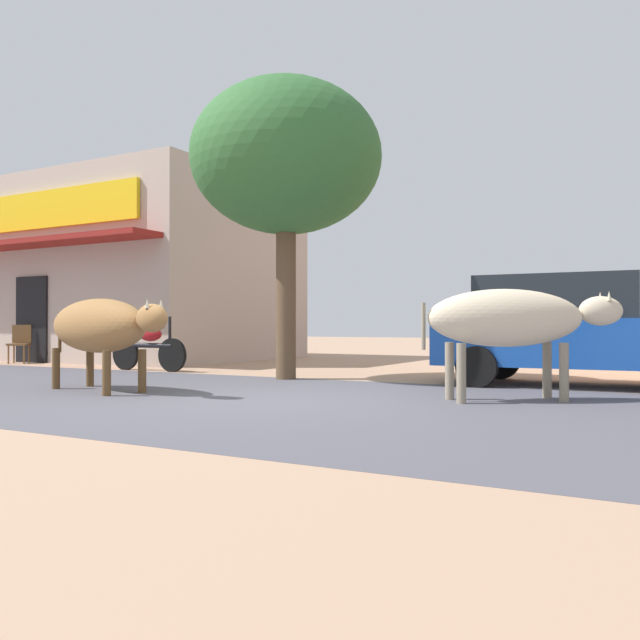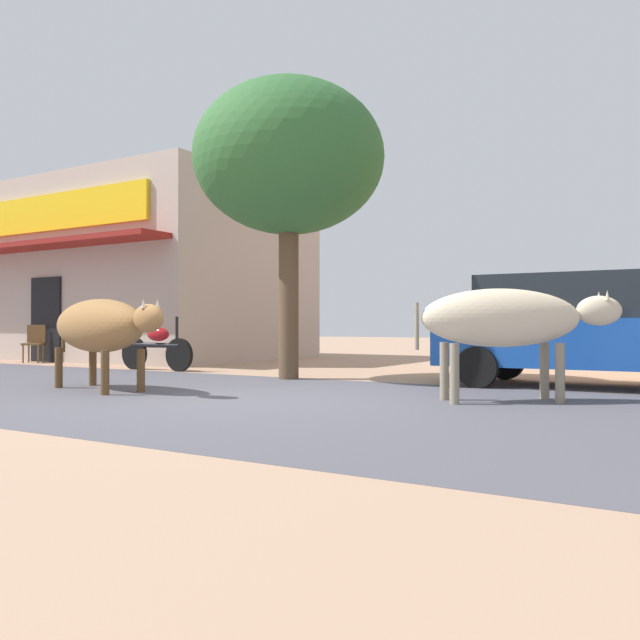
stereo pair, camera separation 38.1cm
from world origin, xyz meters
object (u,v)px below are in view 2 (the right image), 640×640
object	(u,v)px
cafe_chair_near_tree	(35,341)
cow_near_brown	(101,326)
parked_hatchback_car	(577,329)
parked_motorcycle	(157,347)
roadside_tree	(289,159)
cow_far_dark	(507,319)

from	to	relation	value
cafe_chair_near_tree	cow_near_brown	bearing A→B (deg)	-29.35
parked_hatchback_car	parked_motorcycle	xyz separation A→B (m)	(-7.84, -0.63, -0.36)
cow_near_brown	cafe_chair_near_tree	distance (m)	7.95
roadside_tree	cow_near_brown	xyz separation A→B (m)	(-1.16, -2.97, -2.82)
cow_near_brown	cow_far_dark	size ratio (longest dim) A/B	1.21
roadside_tree	cow_far_dark	xyz separation A→B (m)	(4.06, -1.41, -2.74)
parked_hatchback_car	cow_near_brown	bearing A→B (deg)	-144.52
cow_near_brown	roadside_tree	bearing A→B (deg)	68.72
parked_hatchback_car	cow_far_dark	size ratio (longest dim) A/B	1.84
roadside_tree	parked_hatchback_car	size ratio (longest dim) A/B	1.21
roadside_tree	cafe_chair_near_tree	bearing A→B (deg)	173.47
cow_far_dark	cafe_chair_near_tree	distance (m)	12.37
roadside_tree	parked_motorcycle	world-z (taller)	roadside_tree
cafe_chair_near_tree	cow_far_dark	bearing A→B (deg)	-10.87
cow_far_dark	cafe_chair_near_tree	bearing A→B (deg)	169.13
cow_near_brown	cow_far_dark	bearing A→B (deg)	16.67
parked_motorcycle	cafe_chair_near_tree	xyz separation A→B (m)	(-4.66, 0.55, 0.04)
cow_far_dark	parked_hatchback_car	bearing A→B (deg)	81.55
roadside_tree	parked_motorcycle	xyz separation A→B (m)	(-3.42, 0.38, -3.23)
cafe_chair_near_tree	roadside_tree	bearing A→B (deg)	-6.53
parked_motorcycle	cafe_chair_near_tree	distance (m)	4.69
cow_near_brown	cafe_chair_near_tree	xyz separation A→B (m)	(-6.92, 3.89, -0.38)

